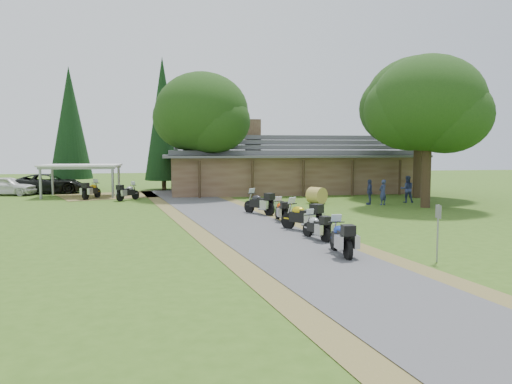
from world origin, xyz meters
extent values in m
plane|color=#385919|center=(0.00, 0.00, 0.00)|extent=(120.00, 120.00, 0.00)
plane|color=#414143|center=(-0.50, 4.00, 0.00)|extent=(51.95, 51.95, 0.00)
imported|color=white|center=(-16.82, 24.65, 0.95)|extent=(3.73, 6.10, 1.89)
imported|color=black|center=(-14.06, 25.87, 1.22)|extent=(3.26, 6.57, 2.44)
imported|color=navy|center=(9.57, 12.96, 0.98)|extent=(0.68, 0.62, 1.96)
imported|color=navy|center=(11.83, 14.03, 1.08)|extent=(0.71, 0.60, 2.16)
imported|color=navy|center=(8.80, 13.34, 0.98)|extent=(0.61, 0.68, 1.96)
cylinder|color=#AA8C3E|center=(5.54, 14.54, 0.55)|extent=(1.47, 1.44, 1.10)
cone|color=black|center=(-4.63, 27.96, 5.92)|extent=(3.37, 3.37, 11.83)
cone|color=black|center=(-12.87, 29.81, 5.52)|extent=(3.73, 3.73, 11.05)
camera|label=1|loc=(-4.48, -17.66, 3.71)|focal=35.00mm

